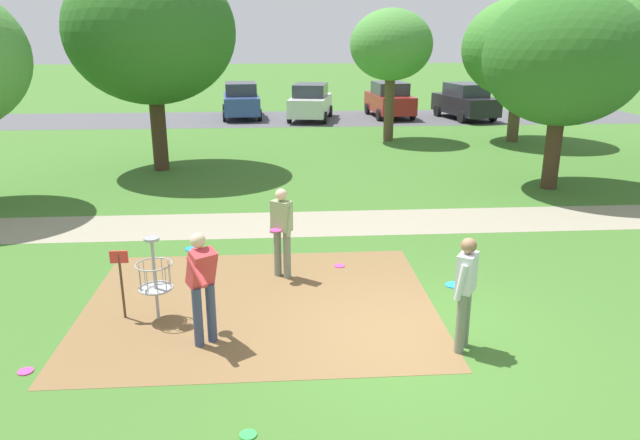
{
  "coord_description": "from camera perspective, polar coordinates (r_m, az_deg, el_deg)",
  "views": [
    {
      "loc": [
        -1.91,
        -7.96,
        4.43
      ],
      "look_at": [
        -1.13,
        2.83,
        1.0
      ],
      "focal_mm": 33.56,
      "sensor_mm": 36.0,
      "label": 1
    }
  ],
  "objects": [
    {
      "name": "tree_far_left",
      "position": [
        20.29,
        -15.83,
        16.85
      ],
      "size": [
        5.29,
        5.29,
        6.66
      ],
      "color": "#422D1E",
      "rests_on": "ground"
    },
    {
      "name": "frisbee_by_tee",
      "position": [
        7.32,
        -6.87,
        -19.67
      ],
      "size": [
        0.2,
        0.2,
        0.02
      ],
      "primitive_type": "cylinder",
      "color": "green",
      "rests_on": "ground"
    },
    {
      "name": "parked_car_leftmost",
      "position": [
        32.55,
        -7.54,
        11.25
      ],
      "size": [
        2.24,
        4.34,
        1.84
      ],
      "color": "#2D4784",
      "rests_on": "ground"
    },
    {
      "name": "frisbee_mid_grass",
      "position": [
        9.29,
        -26.27,
        -12.81
      ],
      "size": [
        0.2,
        0.2,
        0.02
      ],
      "primitive_type": "cylinder",
      "color": "#E53D99",
      "rests_on": "ground"
    },
    {
      "name": "player_foreground_watching",
      "position": [
        8.74,
        13.69,
        -6.28
      ],
      "size": [
        0.45,
        0.48,
        1.71
      ],
      "color": "slate",
      "rests_on": "ground"
    },
    {
      "name": "parked_car_center_left",
      "position": [
        31.53,
        -0.91,
        11.19
      ],
      "size": [
        2.56,
        4.46,
        1.84
      ],
      "color": "silver",
      "rests_on": "ground"
    },
    {
      "name": "frisbee_near_basket",
      "position": [
        11.81,
        1.85,
        -4.39
      ],
      "size": [
        0.2,
        0.2,
        0.02
      ],
      "primitive_type": "cylinder",
      "color": "#E53D99",
      "rests_on": "ground"
    },
    {
      "name": "disc_golf_basket",
      "position": [
        9.8,
        -15.81,
        -5.13
      ],
      "size": [
        0.98,
        0.58,
        1.39
      ],
      "color": "#9E9EA3",
      "rests_on": "ground"
    },
    {
      "name": "parking_lot_strip",
      "position": [
        32.15,
        -0.68,
        9.67
      ],
      "size": [
        36.0,
        6.0,
        0.01
      ],
      "primitive_type": "cube",
      "color": "#4C4C51",
      "rests_on": "ground"
    },
    {
      "name": "player_waiting_left",
      "position": [
        8.81,
        -11.19,
        -5.77
      ],
      "size": [
        0.56,
        1.14,
        1.71
      ],
      "color": "#384260",
      "rests_on": "ground"
    },
    {
      "name": "tree_mid_center",
      "position": [
        26.21,
        18.6,
        15.25
      ],
      "size": [
        4.68,
        4.68,
        5.76
      ],
      "color": "brown",
      "rests_on": "ground"
    },
    {
      "name": "gravel_path",
      "position": [
        14.5,
        3.66,
        -0.23
      ],
      "size": [
        40.0,
        1.98,
        0.0
      ],
      "primitive_type": "cube",
      "color": "gray",
      "rests_on": "ground"
    },
    {
      "name": "player_throwing",
      "position": [
        11.03,
        -3.67,
        -0.74
      ],
      "size": [
        0.47,
        0.45,
        1.71
      ],
      "color": "slate",
      "rests_on": "ground"
    },
    {
      "name": "parked_car_center_right",
      "position": [
        32.78,
        6.65,
        11.33
      ],
      "size": [
        2.24,
        4.34,
        1.84
      ],
      "color": "maroon",
      "rests_on": "ground"
    },
    {
      "name": "dirt_tee_pad",
      "position": [
        10.3,
        -5.76,
        -7.96
      ],
      "size": [
        5.86,
        4.75,
        0.01
      ],
      "primitive_type": "cube",
      "color": "brown",
      "rests_on": "ground"
    },
    {
      "name": "tree_near_left",
      "position": [
        18.42,
        22.21,
        14.11
      ],
      "size": [
        4.41,
        4.41,
        5.61
      ],
      "color": "#422D1E",
      "rests_on": "ground"
    },
    {
      "name": "ground_plane",
      "position": [
        9.3,
        8.41,
        -11.04
      ],
      "size": [
        160.0,
        160.0,
        0.0
      ],
      "primitive_type": "plane",
      "color": "#3D6B28"
    },
    {
      "name": "parked_car_rightmost",
      "position": [
        32.72,
        13.68,
        10.94
      ],
      "size": [
        2.67,
        4.49,
        1.84
      ],
      "color": "black",
      "rests_on": "ground"
    },
    {
      "name": "tree_mid_left",
      "position": [
        25.33,
        6.8,
        16.18
      ],
      "size": [
        3.35,
        3.35,
        5.32
      ],
      "color": "brown",
      "rests_on": "ground"
    }
  ]
}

